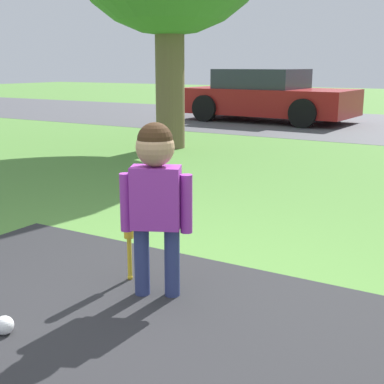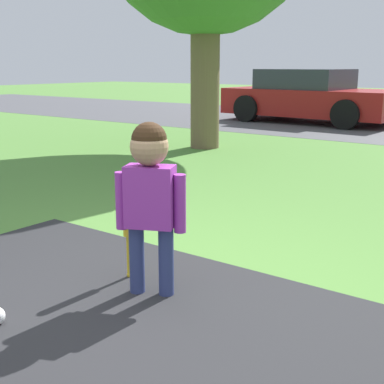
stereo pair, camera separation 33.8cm
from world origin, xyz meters
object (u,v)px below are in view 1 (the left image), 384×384
Objects in this scene: child at (156,186)px; sports_ball at (4,325)px; baseball_bat at (128,216)px; parked_car at (267,96)px.

child reaches higher than sports_ball.
baseball_bat is (-0.28, 0.10, -0.24)m from child.
parked_car is (-3.46, 9.69, -0.07)m from child.
parked_car reaches higher than sports_ball.
parked_car reaches higher than child.
sports_ball is (-0.40, -0.79, -0.62)m from child.
baseball_bat is at bearing -69.18° from parked_car.
child is 1.08m from sports_ball.
baseball_bat is 6.70× the size of sports_ball.
parked_car is at bearing 108.31° from baseball_bat.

